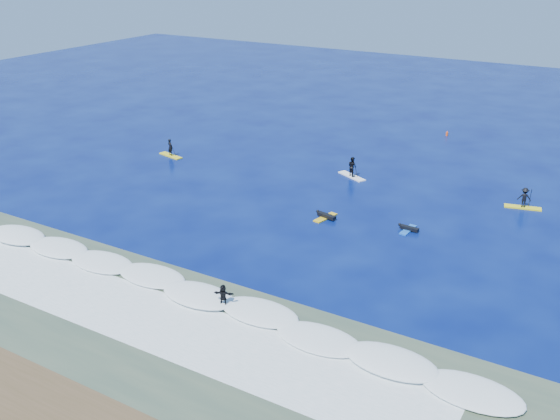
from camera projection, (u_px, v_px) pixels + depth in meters
The scene contains 12 objects.
ground at pixel (272, 232), 44.78m from camera, with size 160.00×160.00×0.00m, color #030C49.
wet_sand_strip at pixel (23, 409), 27.72m from camera, with size 90.00×5.00×0.08m, color #493A22.
shallow_water at pixel (138, 327), 33.67m from camera, with size 90.00×13.00×0.01m, color #36493A.
breaking_wave at pixel (185, 294), 36.85m from camera, with size 40.00×6.00×0.30m, color white.
whitewater at pixel (151, 318), 34.47m from camera, with size 34.00×5.00×0.02m, color silver.
sup_paddler_left at pixel (170, 150), 60.71m from camera, with size 2.95×1.38×2.01m.
sup_paddler_center at pixel (352, 168), 55.22m from camera, with size 3.05×2.04×2.13m.
sup_paddler_right at pixel (524, 199), 48.63m from camera, with size 2.86×1.30×1.95m.
prone_paddler_near at pixel (326, 216), 47.04m from camera, with size 1.77×2.30×0.47m.
prone_paddler_far at pixel (408, 229), 45.00m from camera, with size 1.58×2.01×0.41m.
wave_surfer at pixel (223, 297), 35.10m from camera, with size 1.95×1.11×1.36m.
marker_buoy at pixel (447, 134), 67.34m from camera, with size 0.25×0.25×0.60m.
Camera 1 is at (21.05, -34.68, 19.02)m, focal length 40.00 mm.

